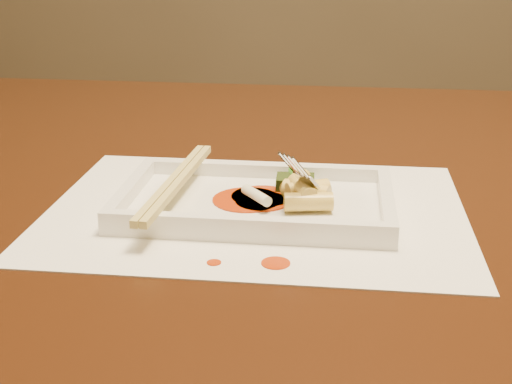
# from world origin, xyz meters

# --- Properties ---
(table) EXTENTS (1.40, 0.90, 0.75)m
(table) POSITION_xyz_m (0.00, 0.00, 0.65)
(table) COLOR black
(table) RESTS_ON ground
(placemat) EXTENTS (0.40, 0.30, 0.00)m
(placemat) POSITION_xyz_m (-0.03, -0.13, 0.75)
(placemat) COLOR white
(placemat) RESTS_ON table
(sauce_splatter_a) EXTENTS (0.02, 0.02, 0.00)m
(sauce_splatter_a) POSITION_xyz_m (-0.00, -0.25, 0.75)
(sauce_splatter_a) COLOR #AF2E05
(sauce_splatter_a) RESTS_ON placemat
(sauce_splatter_b) EXTENTS (0.01, 0.01, 0.00)m
(sauce_splatter_b) POSITION_xyz_m (-0.05, -0.25, 0.75)
(sauce_splatter_b) COLOR #AF2E05
(sauce_splatter_b) RESTS_ON placemat
(plate_base) EXTENTS (0.26, 0.16, 0.01)m
(plate_base) POSITION_xyz_m (-0.03, -0.13, 0.76)
(plate_base) COLOR white
(plate_base) RESTS_ON placemat
(plate_rim_far) EXTENTS (0.26, 0.01, 0.01)m
(plate_rim_far) POSITION_xyz_m (-0.03, -0.06, 0.77)
(plate_rim_far) COLOR white
(plate_rim_far) RESTS_ON plate_base
(plate_rim_near) EXTENTS (0.26, 0.01, 0.01)m
(plate_rim_near) POSITION_xyz_m (-0.03, -0.21, 0.77)
(plate_rim_near) COLOR white
(plate_rim_near) RESTS_ON plate_base
(plate_rim_left) EXTENTS (0.01, 0.14, 0.01)m
(plate_rim_left) POSITION_xyz_m (-0.16, -0.13, 0.77)
(plate_rim_left) COLOR white
(plate_rim_left) RESTS_ON plate_base
(plate_rim_right) EXTENTS (0.01, 0.14, 0.01)m
(plate_rim_right) POSITION_xyz_m (0.09, -0.13, 0.77)
(plate_rim_right) COLOR white
(plate_rim_right) RESTS_ON plate_base
(veg_piece) EXTENTS (0.04, 0.03, 0.01)m
(veg_piece) POSITION_xyz_m (0.00, -0.09, 0.77)
(veg_piece) COLOR black
(veg_piece) RESTS_ON plate_base
(scallion_white) EXTENTS (0.03, 0.04, 0.01)m
(scallion_white) POSITION_xyz_m (-0.03, -0.15, 0.77)
(scallion_white) COLOR #EAEACC
(scallion_white) RESTS_ON plate_base
(scallion_green) EXTENTS (0.03, 0.08, 0.01)m
(scallion_green) POSITION_xyz_m (0.01, -0.11, 0.77)
(scallion_green) COLOR #309518
(scallion_green) RESTS_ON plate_base
(chopstick_a) EXTENTS (0.02, 0.22, 0.01)m
(chopstick_a) POSITION_xyz_m (-0.11, -0.13, 0.78)
(chopstick_a) COLOR tan
(chopstick_a) RESTS_ON plate_rim_near
(chopstick_b) EXTENTS (0.02, 0.22, 0.01)m
(chopstick_b) POSITION_xyz_m (-0.11, -0.13, 0.78)
(chopstick_b) COLOR tan
(chopstick_b) RESTS_ON plate_rim_near
(fork) EXTENTS (0.09, 0.10, 0.14)m
(fork) POSITION_xyz_m (0.04, -0.11, 0.83)
(fork) COLOR silver
(fork) RESTS_ON plate_base
(sauce_blob_0) EXTENTS (0.05, 0.05, 0.00)m
(sauce_blob_0) POSITION_xyz_m (-0.03, -0.13, 0.76)
(sauce_blob_0) COLOR #AF2E05
(sauce_blob_0) RESTS_ON plate_base
(sauce_blob_1) EXTENTS (0.07, 0.07, 0.00)m
(sauce_blob_1) POSITION_xyz_m (-0.04, -0.13, 0.76)
(sauce_blob_1) COLOR #AF2E05
(sauce_blob_1) RESTS_ON plate_base
(sauce_blob_2) EXTENTS (0.06, 0.06, 0.00)m
(sauce_blob_2) POSITION_xyz_m (-0.03, -0.12, 0.76)
(sauce_blob_2) COLOR #AF2E05
(sauce_blob_2) RESTS_ON plate_base
(rice_cake_0) EXTENTS (0.05, 0.03, 0.02)m
(rice_cake_0) POSITION_xyz_m (0.02, -0.13, 0.77)
(rice_cake_0) COLOR #E5D46B
(rice_cake_0) RESTS_ON plate_base
(rice_cake_1) EXTENTS (0.05, 0.04, 0.02)m
(rice_cake_1) POSITION_xyz_m (0.02, -0.12, 0.77)
(rice_cake_1) COLOR #E5D46B
(rice_cake_1) RESTS_ON plate_base
(rice_cake_2) EXTENTS (0.03, 0.05, 0.02)m
(rice_cake_2) POSITION_xyz_m (0.01, -0.13, 0.78)
(rice_cake_2) COLOR #E5D46B
(rice_cake_2) RESTS_ON plate_base
(rice_cake_3) EXTENTS (0.05, 0.02, 0.02)m
(rice_cake_3) POSITION_xyz_m (0.02, -0.15, 0.77)
(rice_cake_3) COLOR #E5D46B
(rice_cake_3) RESTS_ON plate_base
(rice_cake_4) EXTENTS (0.03, 0.04, 0.02)m
(rice_cake_4) POSITION_xyz_m (0.00, -0.10, 0.77)
(rice_cake_4) COLOR #E5D46B
(rice_cake_4) RESTS_ON plate_base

